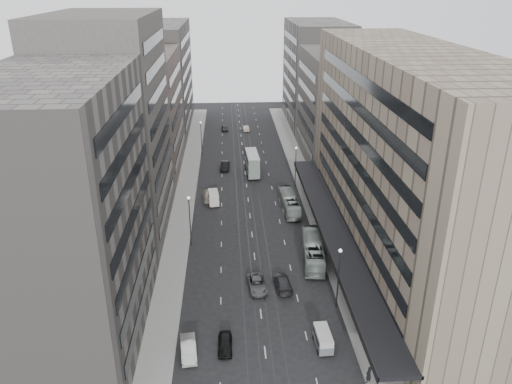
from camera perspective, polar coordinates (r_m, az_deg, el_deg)
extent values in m
plane|color=black|center=(68.80, 0.21, -10.74)|extent=(220.00, 220.00, 0.00)
cube|color=gray|center=(103.16, 5.56, 1.25)|extent=(4.00, 125.00, 0.15)
cube|color=gray|center=(102.30, -7.85, 0.94)|extent=(4.00, 125.00, 0.15)
cube|color=gray|center=(73.51, 16.82, 3.60)|extent=(15.00, 60.00, 30.00)
cube|color=black|center=(75.17, 9.02, -4.36)|extent=(4.40, 60.00, 0.50)
cube|color=#494540|center=(114.93, 9.45, 9.58)|extent=(15.00, 28.00, 24.00)
cube|color=slate|center=(143.34, 6.92, 13.20)|extent=(15.00, 32.00, 28.00)
cube|color=slate|center=(57.14, -21.30, -2.68)|extent=(15.00, 28.00, 30.00)
cube|color=#494540|center=(80.93, -16.15, 6.93)|extent=(15.00, 26.00, 34.00)
cube|color=#6D5F55|center=(107.68, -13.01, 8.66)|extent=(15.00, 28.00, 25.00)
cube|color=slate|center=(139.31, -11.00, 12.67)|extent=(15.00, 38.00, 28.00)
cylinder|color=#262628|center=(63.74, 9.38, -9.82)|extent=(0.16, 0.16, 8.00)
sphere|color=silver|center=(61.63, 9.62, -6.62)|extent=(0.44, 0.44, 0.44)
cylinder|color=#262628|center=(99.11, 4.54, 2.79)|extent=(0.16, 0.16, 8.00)
sphere|color=silver|center=(97.77, 4.62, 5.04)|extent=(0.44, 0.44, 0.44)
cylinder|color=#262628|center=(77.32, -7.56, -3.46)|extent=(0.16, 0.16, 8.00)
sphere|color=silver|center=(75.58, -7.72, -0.68)|extent=(0.44, 0.44, 0.44)
cylinder|color=#262628|center=(117.31, -6.26, 5.98)|extent=(0.16, 0.16, 8.00)
sphere|color=silver|center=(116.17, -6.35, 7.91)|extent=(0.44, 0.44, 0.44)
imported|color=gray|center=(74.27, 6.50, -6.66)|extent=(3.89, 11.93, 3.26)
imported|color=#95A197|center=(89.53, 3.81, -1.21)|extent=(3.01, 10.93, 3.02)
cube|color=gray|center=(106.07, -0.42, 2.85)|extent=(2.77, 8.62, 2.18)
cube|color=gray|center=(105.38, -0.43, 3.89)|extent=(2.70, 8.28, 1.89)
cube|color=silver|center=(105.05, -0.43, 4.40)|extent=(2.77, 8.62, 0.11)
cylinder|color=black|center=(103.50, -0.90, 1.67)|extent=(0.31, 0.96, 0.95)
cylinder|color=black|center=(103.72, 0.40, 1.72)|extent=(0.31, 0.96, 0.95)
cylinder|color=black|center=(109.21, -1.20, 2.84)|extent=(0.31, 0.96, 0.95)
cylinder|color=black|center=(109.42, 0.03, 2.89)|extent=(0.31, 0.96, 0.95)
cube|color=slate|center=(59.19, 7.65, -16.52)|extent=(1.74, 3.87, 0.99)
cube|color=beige|center=(58.63, 7.70, -15.85)|extent=(1.71, 3.79, 0.78)
cylinder|color=black|center=(58.42, 7.11, -17.75)|extent=(0.18, 0.57, 0.57)
cylinder|color=black|center=(58.75, 8.70, -17.58)|extent=(0.18, 0.57, 0.57)
cylinder|color=black|center=(60.29, 6.58, -16.20)|extent=(0.18, 0.57, 0.57)
cylinder|color=black|center=(60.61, 8.12, -16.05)|extent=(0.18, 0.57, 0.57)
cube|color=silver|center=(92.29, -4.86, -0.88)|extent=(2.12, 4.03, 1.20)
cube|color=silver|center=(91.86, -4.88, -0.27)|extent=(2.08, 3.95, 0.94)
cylinder|color=black|center=(91.32, -5.33, -1.58)|extent=(0.23, 0.64, 0.62)
cylinder|color=black|center=(91.42, -4.24, -1.51)|extent=(0.23, 0.64, 0.62)
cylinder|color=black|center=(93.65, -5.44, -0.93)|extent=(0.23, 0.64, 0.62)
cylinder|color=black|center=(93.75, -4.38, -0.87)|extent=(0.23, 0.64, 0.62)
imported|color=black|center=(58.57, -3.55, -16.93)|extent=(1.67, 4.07, 1.38)
imported|color=#B8B7B3|center=(58.22, -7.72, -17.31)|extent=(2.20, 4.91, 1.56)
imported|color=#555558|center=(67.98, 0.12, -10.49)|extent=(2.87, 5.33, 1.42)
imported|color=#2B2A2D|center=(68.28, 3.03, -10.30)|extent=(2.59, 5.45, 1.54)
imported|color=#ACA18E|center=(94.30, -5.45, -0.40)|extent=(2.43, 5.11, 1.69)
imported|color=black|center=(109.19, -3.56, 3.01)|extent=(2.16, 5.24, 1.69)
imported|color=#BAB9B5|center=(112.58, -0.24, 3.64)|extent=(2.91, 5.59, 1.50)
imported|color=slate|center=(119.28, -0.71, 4.78)|extent=(2.26, 5.40, 1.56)
imported|color=#262628|center=(138.23, -3.60, 7.29)|extent=(2.04, 4.22, 1.39)
imported|color=beige|center=(137.98, -1.23, 7.32)|extent=(2.10, 4.61, 1.47)
imported|color=black|center=(55.49, 12.74, -19.69)|extent=(0.86, 0.77, 1.98)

